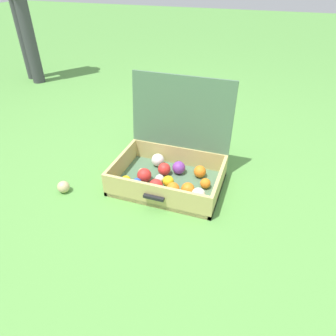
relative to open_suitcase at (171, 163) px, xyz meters
name	(u,v)px	position (x,y,z in m)	size (l,w,h in m)	color
ground_plane	(166,193)	(0.01, -0.13, -0.12)	(16.00, 16.00, 0.00)	#569342
open_suitcase	(171,163)	(0.00, 0.00, 0.00)	(0.60, 0.50, 0.56)	#4C7051
stray_ball_on_grass	(64,187)	(-0.53, -0.30, -0.08)	(0.07, 0.07, 0.07)	#D1B784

